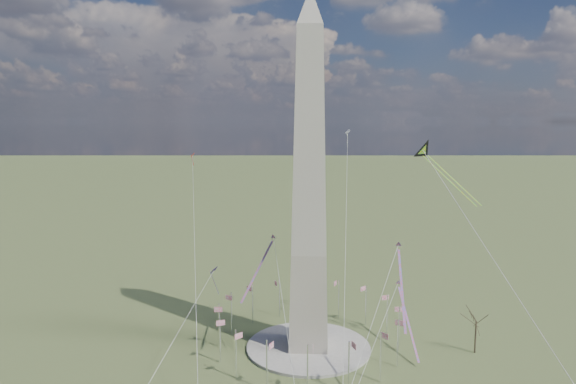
{
  "coord_description": "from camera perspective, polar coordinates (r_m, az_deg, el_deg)",
  "views": [
    {
      "loc": [
        0.9,
        -141.68,
        65.4
      ],
      "look_at": [
        -5.92,
        0.0,
        45.91
      ],
      "focal_mm": 32.0,
      "sensor_mm": 36.0,
      "label": 1
    }
  ],
  "objects": [
    {
      "name": "kite_diamond_purple",
      "position": [
        160.62,
        -8.21,
        -8.92
      ],
      "size": [
        2.51,
        3.16,
        9.22
      ],
      "rotation": [
        0.0,
        0.0,
        2.25
      ],
      "color": "navy",
      "rests_on": "ground"
    },
    {
      "name": "kite_streamer_left",
      "position": [
        133.58,
        12.41,
        -8.76
      ],
      "size": [
        3.2,
        23.54,
        16.15
      ],
      "rotation": [
        0.0,
        0.0,
        3.06
      ],
      "color": "#F83427",
      "rests_on": "ground"
    },
    {
      "name": "plaza",
      "position": [
        155.88,
        2.27,
        -16.83
      ],
      "size": [
        36.0,
        36.0,
        0.8
      ],
      "primitive_type": "cylinder",
      "color": "#A49E96",
      "rests_on": "ground"
    },
    {
      "name": "kite_delta_black",
      "position": [
        154.66,
        15.1,
        4.11
      ],
      "size": [
        17.51,
        19.08,
        17.41
      ],
      "rotation": [
        0.0,
        0.0,
        3.86
      ],
      "color": "black",
      "rests_on": "ground"
    },
    {
      "name": "ground",
      "position": [
        156.05,
        2.27,
        -16.96
      ],
      "size": [
        2000.0,
        2000.0,
        0.0
      ],
      "primitive_type": "plane",
      "color": "#405229",
      "rests_on": "ground"
    },
    {
      "name": "washington_monument",
      "position": [
        142.75,
        2.38,
        0.8
      ],
      "size": [
        15.56,
        15.56,
        100.0
      ],
      "color": "#B4A797",
      "rests_on": "plaza"
    },
    {
      "name": "kite_streamer_mid",
      "position": [
        149.27,
        -2.82,
        -7.47
      ],
      "size": [
        8.57,
        20.46,
        14.66
      ],
      "rotation": [
        0.0,
        0.0,
        2.79
      ],
      "color": "#F83427",
      "rests_on": "ground"
    },
    {
      "name": "flagpole_ring",
      "position": [
        153.14,
        2.29,
        -14.49
      ],
      "size": [
        54.4,
        54.4,
        13.0
      ],
      "color": "white",
      "rests_on": "ground"
    },
    {
      "name": "kite_small_white",
      "position": [
        191.66,
        6.65,
        6.52
      ],
      "size": [
        1.7,
        1.87,
        5.17
      ],
      "rotation": [
        0.0,
        0.0,
        3.03
      ],
      "color": "white",
      "rests_on": "ground"
    },
    {
      "name": "tree_near",
      "position": [
        158.61,
        20.2,
        -13.11
      ],
      "size": [
        8.04,
        8.04,
        14.06
      ],
      "color": "#4F4030",
      "rests_on": "ground"
    },
    {
      "name": "kite_small_red",
      "position": [
        186.12,
        -10.56,
        3.92
      ],
      "size": [
        1.39,
        1.77,
        4.61
      ],
      "rotation": [
        0.0,
        0.0,
        2.96
      ],
      "color": "red",
      "rests_on": "ground"
    },
    {
      "name": "kite_streamer_right",
      "position": [
        158.72,
        12.84,
        -12.49
      ],
      "size": [
        3.62,
        23.32,
        16.01
      ],
      "rotation": [
        0.0,
        0.0,
        3.24
      ],
      "color": "#F83427",
      "rests_on": "ground"
    }
  ]
}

